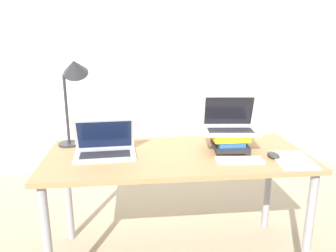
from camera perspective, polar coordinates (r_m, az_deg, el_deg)
name	(u,v)px	position (r m, az deg, el deg)	size (l,w,h in m)	color
wall_back	(157,48)	(3.54, -1.89, 13.35)	(8.00, 0.05, 2.70)	silver
desk	(177,165)	(2.10, 1.56, -6.81)	(1.63, 0.73, 0.76)	#9E754C
laptop_left	(105,148)	(2.06, -10.90, -3.78)	(0.38, 0.25, 0.23)	#B2B2B7
book_stack	(228,141)	(2.13, 10.47, -2.50)	(0.24, 0.28, 0.13)	olive
laptop_on_books	(230,124)	(2.11, 10.66, 0.34)	(0.36, 0.26, 0.23)	silver
wireless_keyboard	(239,160)	(1.99, 12.32, -5.79)	(0.28, 0.14, 0.01)	white
mouse	(273,155)	(2.09, 17.89, -4.84)	(0.07, 0.11, 0.03)	#2D2D2D
notepad	(293,160)	(2.08, 20.94, -5.55)	(0.24, 0.32, 0.01)	silver
desk_lamp	(74,77)	(2.18, -16.11, 8.12)	(0.23, 0.20, 0.61)	#28282D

